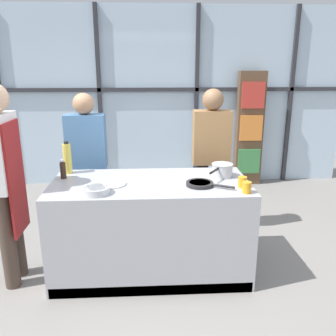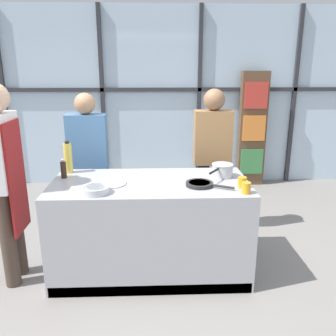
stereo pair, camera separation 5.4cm
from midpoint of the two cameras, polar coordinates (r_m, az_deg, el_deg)
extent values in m
plane|color=gray|center=(3.64, -2.26, -15.77)|extent=(18.00, 18.00, 0.00)
cube|color=silver|center=(5.81, -2.44, 11.12)|extent=(6.40, 0.04, 2.80)
cube|color=#2D2D33|center=(5.74, -2.46, 12.46)|extent=(6.40, 0.06, 0.06)
cube|color=#2D2D33|center=(6.21, -24.59, 10.02)|extent=(0.06, 0.06, 2.80)
cube|color=#2D2D33|center=(5.81, -10.18, 10.88)|extent=(0.06, 0.06, 2.80)
cube|color=#2D2D33|center=(5.80, 5.30, 11.06)|extent=(0.06, 0.06, 2.80)
cube|color=#2D2D33|center=(6.19, 19.79, 10.52)|extent=(0.06, 0.06, 2.80)
cube|color=brown|center=(5.92, 13.62, 6.02)|extent=(0.42, 0.16, 1.83)
cube|color=#3D8447|center=(5.94, 13.53, 0.99)|extent=(0.36, 0.03, 0.40)
cube|color=orange|center=(5.82, 13.89, 6.20)|extent=(0.36, 0.03, 0.40)
cube|color=red|center=(5.75, 14.24, 11.22)|extent=(0.36, 0.03, 0.40)
cube|color=#A8AAB2|center=(3.42, -2.34, -9.38)|extent=(1.81, 0.86, 0.90)
cube|color=black|center=(3.30, 7.39, -2.18)|extent=(0.52, 0.52, 0.01)
cube|color=black|center=(3.27, -2.26, -18.91)|extent=(1.77, 0.03, 0.10)
cylinder|color=#38383D|center=(3.16, 5.53, -2.91)|extent=(0.13, 0.13, 0.01)
cylinder|color=#38383D|center=(3.21, 9.96, -2.82)|extent=(0.13, 0.13, 0.01)
cylinder|color=#38383D|center=(3.40, 4.98, -1.51)|extent=(0.13, 0.13, 0.01)
cylinder|color=#38383D|center=(3.44, 9.11, -1.45)|extent=(0.13, 0.13, 0.01)
cylinder|color=#47382D|center=(3.64, -22.80, -9.15)|extent=(0.13, 0.13, 0.90)
cylinder|color=#47382D|center=(3.48, -23.86, -10.47)|extent=(0.13, 0.13, 0.90)
cube|color=white|center=(3.31, -24.83, 2.38)|extent=(0.19, 0.42, 0.65)
cube|color=maroon|center=(3.33, -22.69, -1.50)|extent=(0.02, 0.36, 0.99)
cylinder|color=#232838|center=(4.22, -10.56, -5.09)|extent=(0.14, 0.14, 0.82)
cylinder|color=#232838|center=(4.26, -13.17, -5.08)|extent=(0.14, 0.14, 0.82)
cube|color=#4C7AAD|center=(4.04, -12.46, 4.27)|extent=(0.43, 0.20, 0.59)
sphere|color=tan|center=(3.97, -12.83, 10.06)|extent=(0.23, 0.23, 0.23)
cylinder|color=black|center=(4.25, 8.49, -4.72)|extent=(0.13, 0.13, 0.84)
cylinder|color=black|center=(4.22, 5.95, -4.79)|extent=(0.13, 0.13, 0.84)
cube|color=#A37547|center=(4.03, 7.59, 4.87)|extent=(0.42, 0.19, 0.60)
sphere|color=#8C6647|center=(3.96, 7.83, 10.82)|extent=(0.24, 0.24, 0.24)
cylinder|color=#232326|center=(3.16, 5.54, -2.57)|extent=(0.24, 0.24, 0.03)
cylinder|color=#B26B2D|center=(3.15, 5.54, -2.37)|extent=(0.19, 0.19, 0.01)
cylinder|color=#232326|center=(3.10, 9.36, -2.96)|extent=(0.18, 0.11, 0.02)
cylinder|color=silver|center=(3.42, 9.16, -0.38)|extent=(0.19, 0.19, 0.13)
cylinder|color=silver|center=(3.40, 9.20, 0.57)|extent=(0.20, 0.20, 0.01)
cylinder|color=black|center=(3.25, 7.89, -0.50)|extent=(0.12, 0.15, 0.02)
cylinder|color=white|center=(3.22, -8.71, -2.48)|extent=(0.27, 0.27, 0.01)
cylinder|color=silver|center=(3.02, -11.08, -3.46)|extent=(0.23, 0.23, 0.06)
cylinder|color=#4C4C51|center=(3.01, -11.10, -3.04)|extent=(0.19, 0.19, 0.01)
cylinder|color=#E0CC4C|center=(3.61, -15.32, 1.51)|extent=(0.08, 0.08, 0.29)
cylinder|color=black|center=(3.57, -15.51, 3.99)|extent=(0.04, 0.04, 0.02)
cylinder|color=#332319|center=(3.47, -15.98, -0.31)|extent=(0.05, 0.05, 0.16)
sphere|color=#B2B2B7|center=(3.45, -16.11, 1.18)|extent=(0.03, 0.03, 0.03)
cylinder|color=orange|center=(3.03, 12.93, -3.12)|extent=(0.08, 0.08, 0.10)
cylinder|color=orange|center=(3.16, 12.29, -2.27)|extent=(0.08, 0.08, 0.10)
camera|label=1|loc=(0.03, -89.54, 0.14)|focal=38.00mm
camera|label=2|loc=(0.03, 90.46, -0.14)|focal=38.00mm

